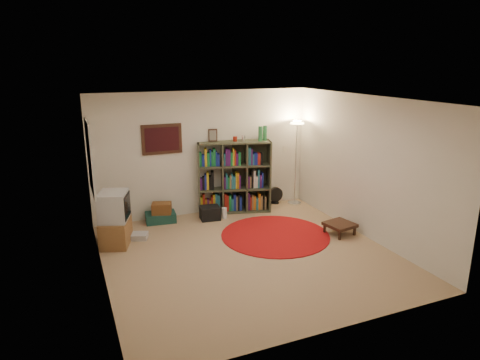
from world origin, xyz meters
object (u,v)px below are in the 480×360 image
object	(u,v)px
floor_fan	(275,195)
side_table	(340,225)
tv_stand	(115,220)
bookshelf	(233,178)
suitcase	(161,217)
floor_lamp	(297,135)

from	to	relation	value
floor_fan	side_table	world-z (taller)	floor_fan
tv_stand	bookshelf	bearing A→B (deg)	37.47
side_table	floor_fan	bearing A→B (deg)	97.80
floor_fan	suitcase	bearing A→B (deg)	-173.79
bookshelf	floor_lamp	size ratio (longest dim) A/B	0.97
bookshelf	suitcase	xyz separation A→B (m)	(-1.56, -0.05, -0.63)
floor_lamp	floor_fan	distance (m)	1.41
suitcase	floor_lamp	bearing A→B (deg)	5.38
suitcase	side_table	bearing A→B (deg)	-27.13
floor_lamp	floor_fan	xyz separation A→B (m)	(-0.39, 0.17, -1.35)
bookshelf	floor_fan	size ratio (longest dim) A/B	4.82
tv_stand	suitcase	bearing A→B (deg)	58.66
bookshelf	floor_fan	xyz separation A→B (m)	(1.04, 0.08, -0.53)
bookshelf	tv_stand	distance (m)	2.64
bookshelf	floor_lamp	world-z (taller)	floor_lamp
floor_lamp	side_table	distance (m)	2.29
tv_stand	side_table	bearing A→B (deg)	2.95
floor_lamp	floor_fan	size ratio (longest dim) A/B	5.00
floor_fan	side_table	distance (m)	2.03
tv_stand	suitcase	xyz separation A→B (m)	(0.94, 0.77, -0.36)
suitcase	side_table	distance (m)	3.43
bookshelf	side_table	world-z (taller)	bookshelf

